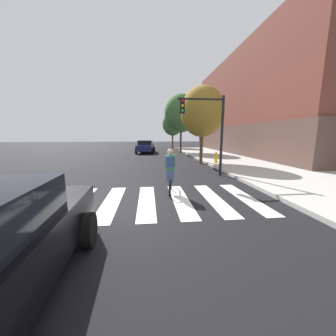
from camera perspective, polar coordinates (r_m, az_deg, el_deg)
ground_plane at (r=6.66m, az=-15.56°, el=-9.75°), size 120.00×120.00×0.00m
crosswalk_stripes at (r=6.60m, az=-11.46°, el=-9.72°), size 8.63×3.43×0.01m
sedan_mid at (r=23.96m, az=-6.70°, el=6.42°), size 2.47×4.67×1.56m
cyclist at (r=7.20m, az=0.68°, el=-0.97°), size 0.39×1.70×1.69m
traffic_light_near at (r=10.45m, az=11.58°, el=13.29°), size 2.47×0.28×4.20m
fire_hydrant at (r=14.72m, az=14.12°, el=3.04°), size 0.33×0.22×0.78m
street_tree_near at (r=15.12m, az=10.18°, el=16.18°), size 3.26×3.26×5.79m
street_tree_mid at (r=23.92m, az=3.91°, el=15.95°), size 3.96×3.96×7.05m
street_tree_far at (r=32.23m, az=1.40°, el=13.03°), size 3.34×3.34×5.94m
corner_building at (r=27.99m, az=32.25°, el=15.23°), size 15.01×24.70×11.19m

